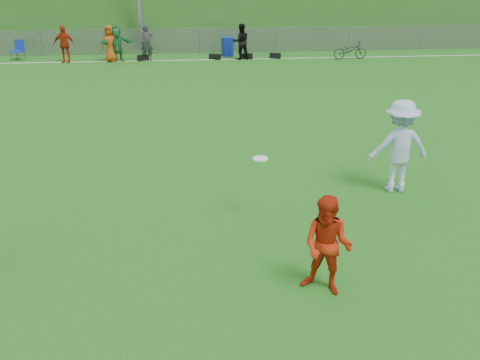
{
  "coord_description": "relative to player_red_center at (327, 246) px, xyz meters",
  "views": [
    {
      "loc": [
        -0.54,
        -8.36,
        4.82
      ],
      "look_at": [
        0.3,
        0.5,
        1.03
      ],
      "focal_mm": 40.0,
      "sensor_mm": 36.0,
      "label": 1
    }
  ],
  "objects": [
    {
      "name": "fence",
      "position": [
        -1.41,
        21.58,
        -0.15
      ],
      "size": [
        58.0,
        0.06,
        1.3
      ],
      "color": "gray",
      "rests_on": "ground"
    },
    {
      "name": "recycling_bin",
      "position": [
        -0.01,
        20.58,
        -0.33
      ],
      "size": [
        0.75,
        0.75,
        0.92
      ],
      "primitive_type": "cylinder",
      "rotation": [
        0.0,
        0.0,
        0.26
      ],
      "color": "#0F24A8",
      "rests_on": "ground"
    },
    {
      "name": "gear_bags",
      "position": [
        -0.42,
        19.68,
        -0.66
      ],
      "size": [
        7.07,
        0.51,
        0.26
      ],
      "color": "black",
      "rests_on": "ground"
    },
    {
      "name": "camp_chair",
      "position": [
        -10.26,
        20.4,
        -0.52
      ],
      "size": [
        0.68,
        0.68,
        0.94
      ],
      "rotation": [
        0.0,
        0.0,
        -0.36
      ],
      "color": "#1033B5",
      "rests_on": "ground"
    },
    {
      "name": "ground",
      "position": [
        -1.41,
        1.58,
        -0.79
      ],
      "size": [
        120.0,
        120.0,
        0.0
      ],
      "primitive_type": "plane",
      "color": "#185B13",
      "rests_on": "ground"
    },
    {
      "name": "player_blue",
      "position": [
        2.44,
        3.61,
        0.22
      ],
      "size": [
        1.31,
        0.76,
        2.03
      ],
      "primitive_type": "imported",
      "rotation": [
        0.0,
        0.0,
        3.14
      ],
      "color": "#ADC7F0",
      "rests_on": "ground"
    },
    {
      "name": "berm",
      "position": [
        -1.41,
        32.58,
        0.71
      ],
      "size": [
        120.0,
        18.0,
        3.0
      ],
      "primitive_type": "cube",
      "color": "#1E5618",
      "rests_on": "ground"
    },
    {
      "name": "frisbee",
      "position": [
        -0.68,
        2.58,
        0.44
      ],
      "size": [
        0.3,
        0.3,
        0.03
      ],
      "color": "white",
      "rests_on": "ground"
    },
    {
      "name": "player_red_center",
      "position": [
        0.0,
        0.0,
        0.0
      ],
      "size": [
        0.97,
        0.92,
        1.59
      ],
      "primitive_type": "imported",
      "rotation": [
        0.0,
        0.0,
        -0.55
      ],
      "color": "red",
      "rests_on": "ground"
    },
    {
      "name": "bicycle",
      "position": [
        5.91,
        19.14,
        -0.36
      ],
      "size": [
        1.68,
        0.67,
        0.87
      ],
      "primitive_type": "imported",
      "rotation": [
        0.0,
        0.0,
        1.63
      ],
      "color": "#2F2E31",
      "rests_on": "ground"
    },
    {
      "name": "spectator_row",
      "position": [
        -4.4,
        19.58,
        0.05
      ],
      "size": [
        9.35,
        0.95,
        1.69
      ],
      "color": "#B0280C",
      "rests_on": "ground"
    },
    {
      "name": "sideline_far",
      "position": [
        -1.41,
        19.58,
        -0.79
      ],
      "size": [
        60.0,
        0.1,
        0.01
      ],
      "primitive_type": "cube",
      "color": "white",
      "rests_on": "ground"
    }
  ]
}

